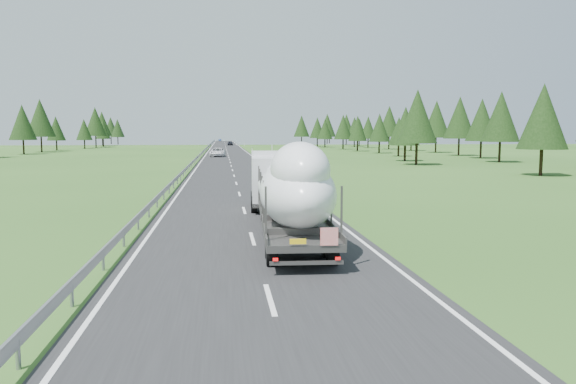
{
  "coord_description": "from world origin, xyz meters",
  "views": [
    {
      "loc": [
        -1.28,
        -15.14,
        4.63
      ],
      "look_at": [
        1.7,
        10.15,
        1.93
      ],
      "focal_mm": 35.0,
      "sensor_mm": 36.0,
      "label": 1
    }
  ],
  "objects": [
    {
      "name": "distant_car_blue",
      "position": [
        -2.23,
        286.87,
        0.64
      ],
      "size": [
        1.61,
        3.98,
        1.29
      ],
      "primitive_type": "imported",
      "rotation": [
        0.0,
        0.0,
        0.07
      ],
      "color": "navy",
      "rests_on": "ground"
    },
    {
      "name": "road_surface",
      "position": [
        0.0,
        100.0,
        0.01
      ],
      "size": [
        10.0,
        400.0,
        0.02
      ],
      "primitive_type": "cube",
      "color": "black",
      "rests_on": "ground"
    },
    {
      "name": "boat_truck",
      "position": [
        1.7,
        10.64,
        2.15
      ],
      "size": [
        3.23,
        18.72,
        4.3
      ],
      "color": "silver",
      "rests_on": "ground"
    },
    {
      "name": "distant_car_dark",
      "position": [
        1.74,
        188.76,
        0.78
      ],
      "size": [
        2.05,
        4.68,
        1.57
      ],
      "primitive_type": "imported",
      "rotation": [
        0.0,
        0.0,
        0.04
      ],
      "color": "black",
      "rests_on": "ground"
    },
    {
      "name": "tree_line_right",
      "position": [
        39.82,
        92.87,
        6.87
      ],
      "size": [
        28.05,
        257.93,
        12.61
      ],
      "color": "black",
      "rests_on": "ground"
    },
    {
      "name": "guardrail",
      "position": [
        -5.3,
        99.94,
        0.6
      ],
      "size": [
        0.1,
        400.0,
        0.76
      ],
      "color": "slate",
      "rests_on": "ground"
    },
    {
      "name": "ground",
      "position": [
        0.0,
        0.0,
        0.0
      ],
      "size": [
        400.0,
        400.0,
        0.0
      ],
      "primitive_type": "plane",
      "color": "#2A4F1A",
      "rests_on": "ground"
    },
    {
      "name": "highway_sign",
      "position": [
        7.2,
        80.0,
        1.81
      ],
      "size": [
        0.08,
        0.9,
        2.6
      ],
      "color": "slate",
      "rests_on": "ground"
    },
    {
      "name": "marker_posts",
      "position": [
        6.5,
        155.0,
        0.54
      ],
      "size": [
        0.13,
        350.08,
        1.0
      ],
      "color": "silver",
      "rests_on": "ground"
    },
    {
      "name": "distant_van",
      "position": [
        -2.09,
        93.7,
        0.84
      ],
      "size": [
        3.09,
        6.2,
        1.69
      ],
      "primitive_type": "imported",
      "rotation": [
        0.0,
        0.0,
        -0.05
      ],
      "color": "silver",
      "rests_on": "ground"
    }
  ]
}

